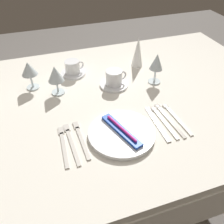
% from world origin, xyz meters
% --- Properties ---
extents(ground_plane, '(6.00, 6.00, 0.00)m').
position_xyz_m(ground_plane, '(0.00, 0.00, 0.00)').
color(ground_plane, slate).
extents(dining_table, '(1.80, 1.11, 0.74)m').
position_xyz_m(dining_table, '(0.00, 0.00, 0.66)').
color(dining_table, silver).
rests_on(dining_table, ground).
extents(dinner_plate, '(0.26, 0.26, 0.02)m').
position_xyz_m(dinner_plate, '(0.00, -0.24, 0.75)').
color(dinner_plate, white).
rests_on(dinner_plate, dining_table).
extents(toothbrush_package, '(0.10, 0.21, 0.02)m').
position_xyz_m(toothbrush_package, '(0.00, -0.24, 0.77)').
color(toothbrush_package, blue).
rests_on(toothbrush_package, dinner_plate).
extents(fork_outer, '(0.03, 0.21, 0.00)m').
position_xyz_m(fork_outer, '(-0.15, -0.21, 0.74)').
color(fork_outer, beige).
rests_on(fork_outer, dining_table).
extents(fork_inner, '(0.03, 0.22, 0.00)m').
position_xyz_m(fork_inner, '(-0.19, -0.22, 0.74)').
color(fork_inner, beige).
rests_on(fork_inner, dining_table).
extents(fork_salad, '(0.03, 0.21, 0.00)m').
position_xyz_m(fork_salad, '(-0.22, -0.22, 0.74)').
color(fork_salad, beige).
rests_on(fork_salad, dining_table).
extents(dinner_knife, '(0.02, 0.21, 0.00)m').
position_xyz_m(dinner_knife, '(0.16, -0.23, 0.74)').
color(dinner_knife, beige).
rests_on(dinner_knife, dining_table).
extents(spoon_soup, '(0.03, 0.22, 0.01)m').
position_xyz_m(spoon_soup, '(0.19, -0.20, 0.74)').
color(spoon_soup, beige).
rests_on(spoon_soup, dining_table).
extents(spoon_dessert, '(0.03, 0.23, 0.01)m').
position_xyz_m(spoon_dessert, '(0.22, -0.20, 0.74)').
color(spoon_dessert, beige).
rests_on(spoon_dessert, dining_table).
extents(spoon_tea, '(0.03, 0.22, 0.01)m').
position_xyz_m(spoon_tea, '(0.25, -0.20, 0.74)').
color(spoon_tea, beige).
rests_on(spoon_tea, dining_table).
extents(saucer_left, '(0.14, 0.14, 0.01)m').
position_xyz_m(saucer_left, '(0.08, 0.10, 0.74)').
color(saucer_left, white).
rests_on(saucer_left, dining_table).
extents(coffee_cup_left, '(0.10, 0.08, 0.07)m').
position_xyz_m(coffee_cup_left, '(0.09, 0.10, 0.79)').
color(coffee_cup_left, white).
rests_on(coffee_cup_left, saucer_left).
extents(saucer_right, '(0.13, 0.13, 0.01)m').
position_xyz_m(saucer_right, '(-0.08, 0.27, 0.74)').
color(saucer_right, white).
rests_on(saucer_right, dining_table).
extents(coffee_cup_right, '(0.10, 0.08, 0.07)m').
position_xyz_m(coffee_cup_right, '(-0.08, 0.27, 0.78)').
color(coffee_cup_right, white).
rests_on(coffee_cup_right, saucer_right).
extents(wine_glass_centre, '(0.06, 0.06, 0.15)m').
position_xyz_m(wine_glass_centre, '(0.29, 0.06, 0.85)').
color(wine_glass_centre, silver).
rests_on(wine_glass_centre, dining_table).
extents(wine_glass_left, '(0.07, 0.07, 0.14)m').
position_xyz_m(wine_glass_left, '(-0.19, 0.12, 0.84)').
color(wine_glass_left, silver).
rests_on(wine_glass_left, dining_table).
extents(wine_glass_far, '(0.07, 0.07, 0.14)m').
position_xyz_m(wine_glass_far, '(-0.30, 0.20, 0.84)').
color(wine_glass_far, silver).
rests_on(wine_glass_far, dining_table).
extents(napkin_folded, '(0.06, 0.06, 0.17)m').
position_xyz_m(napkin_folded, '(0.27, 0.24, 0.82)').
color(napkin_folded, white).
rests_on(napkin_folded, dining_table).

